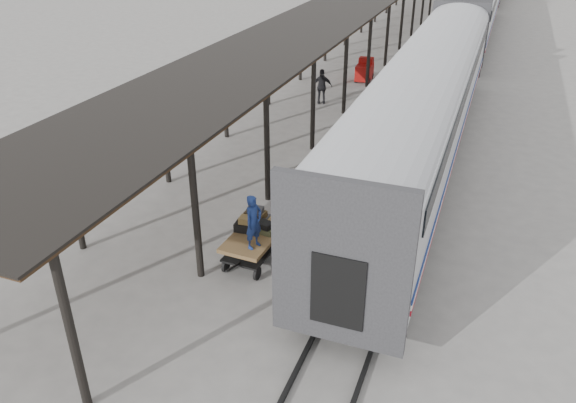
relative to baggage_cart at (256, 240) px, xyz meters
The scene contains 8 objects.
ground 0.94m from the baggage_cart, 71.07° to the left, with size 160.00×160.00×0.00m, color slate.
train 34.67m from the baggage_cart, 84.34° to the left, with size 3.45×76.01×4.01m.
rails 34.82m from the baggage_cart, 84.36° to the left, with size 1.54×150.00×0.12m.
baggage_cart is the anchor object (origin of this frame).
suitcase_stack 0.57m from the baggage_cart, 107.08° to the left, with size 1.33×1.10×0.59m.
luggage_tug 19.91m from the baggage_cart, 94.57° to the left, with size 0.96×1.50×1.29m.
porter 1.22m from the baggage_cart, 68.96° to the right, with size 0.58×0.38×1.59m, color navy.
pedestrian 14.95m from the baggage_cart, 100.13° to the left, with size 1.08×0.45×1.84m, color black.
Camera 1 is at (5.62, -13.43, 9.38)m, focal length 35.00 mm.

